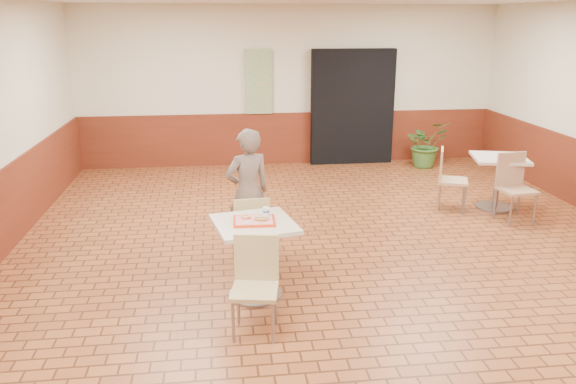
{
  "coord_description": "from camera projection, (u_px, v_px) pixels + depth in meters",
  "views": [
    {
      "loc": [
        -1.36,
        -5.71,
        2.73
      ],
      "look_at": [
        -0.66,
        0.0,
        0.95
      ],
      "focal_mm": 35.0,
      "sensor_mm": 36.0,
      "label": 1
    }
  ],
  "objects": [
    {
      "name": "chair_main_front",
      "position": [
        255.0,
        279.0,
        5.04
      ],
      "size": [
        0.47,
        0.47,
        0.88
      ],
      "rotation": [
        0.0,
        0.0,
        -0.17
      ],
      "color": "tan",
      "rests_on": "ground"
    },
    {
      "name": "promo_poster",
      "position": [
        259.0,
        82.0,
        10.52
      ],
      "size": [
        0.5,
        0.03,
        1.2
      ],
      "primitive_type": "cube",
      "color": "gray",
      "rests_on": "wainscot_band"
    },
    {
      "name": "main_table",
      "position": [
        255.0,
        247.0,
        5.63
      ],
      "size": [
        0.76,
        0.76,
        0.81
      ],
      "rotation": [
        0.0,
        0.0,
        0.2
      ],
      "color": "beige",
      "rests_on": "ground"
    },
    {
      "name": "customer",
      "position": [
        248.0,
        192.0,
        6.66
      ],
      "size": [
        0.65,
        0.53,
        1.53
      ],
      "primitive_type": "imported",
      "rotation": [
        0.0,
        0.0,
        3.49
      ],
      "color": "#695A51",
      "rests_on": "ground"
    },
    {
      "name": "paper_cup",
      "position": [
        266.0,
        211.0,
        5.65
      ],
      "size": [
        0.07,
        0.07,
        0.09
      ],
      "rotation": [
        0.0,
        0.0,
        -0.15
      ],
      "color": "silver",
      "rests_on": "serving_tray"
    },
    {
      "name": "ring_donut",
      "position": [
        246.0,
        216.0,
        5.59
      ],
      "size": [
        0.12,
        0.12,
        0.03
      ],
      "primitive_type": "torus",
      "rotation": [
        0.0,
        0.0,
        -0.24
      ],
      "color": "#DC8A50",
      "rests_on": "serving_tray"
    },
    {
      "name": "long_john_donut",
      "position": [
        261.0,
        218.0,
        5.52
      ],
      "size": [
        0.15,
        0.11,
        0.04
      ],
      "rotation": [
        0.0,
        0.0,
        -0.29
      ],
      "color": "gold",
      "rests_on": "serving_tray"
    },
    {
      "name": "corridor_doorway",
      "position": [
        352.0,
        107.0,
        10.83
      ],
      "size": [
        1.6,
        0.22,
        2.2
      ],
      "primitive_type": "cube",
      "color": "black",
      "rests_on": "ground"
    },
    {
      "name": "potted_plant",
      "position": [
        426.0,
        144.0,
        10.72
      ],
      "size": [
        0.97,
        0.9,
        0.89
      ],
      "primitive_type": "imported",
      "rotation": [
        0.0,
        0.0,
        0.3
      ],
      "color": "#3A6829",
      "rests_on": "ground"
    },
    {
      "name": "serving_tray",
      "position": [
        254.0,
        221.0,
        5.55
      ],
      "size": [
        0.41,
        0.32,
        0.03
      ],
      "rotation": [
        0.0,
        0.0,
        -0.04
      ],
      "color": "red",
      "rests_on": "main_table"
    },
    {
      "name": "wainscot_band",
      "position": [
        347.0,
        229.0,
        6.24
      ],
      "size": [
        8.0,
        10.0,
        1.0
      ],
      "color": "#5B2111",
      "rests_on": "ground"
    },
    {
      "name": "second_table",
      "position": [
        498.0,
        174.0,
        8.31
      ],
      "size": [
        0.75,
        0.75,
        0.79
      ],
      "rotation": [
        0.0,
        0.0,
        -0.24
      ],
      "color": "beige",
      "rests_on": "ground"
    },
    {
      "name": "chair_second_front",
      "position": [
        514.0,
        183.0,
        7.86
      ],
      "size": [
        0.48,
        0.48,
        0.95
      ],
      "rotation": [
        0.0,
        0.0,
        0.1
      ],
      "color": "tan",
      "rests_on": "ground"
    },
    {
      "name": "room_shell",
      "position": [
        349.0,
        140.0,
        5.94
      ],
      "size": [
        8.01,
        10.01,
        3.01
      ],
      "color": "brown",
      "rests_on": "ground"
    },
    {
      "name": "chair_main_back",
      "position": [
        251.0,
        229.0,
        6.28
      ],
      "size": [
        0.43,
        0.43,
        0.87
      ],
      "rotation": [
        0.0,
        0.0,
        3.22
      ],
      "color": "tan",
      "rests_on": "ground"
    },
    {
      "name": "chair_second_left",
      "position": [
        448.0,
        175.0,
        8.33
      ],
      "size": [
        0.54,
        0.54,
        0.9
      ],
      "rotation": [
        0.0,
        0.0,
        1.19
      ],
      "color": "tan",
      "rests_on": "ground"
    }
  ]
}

